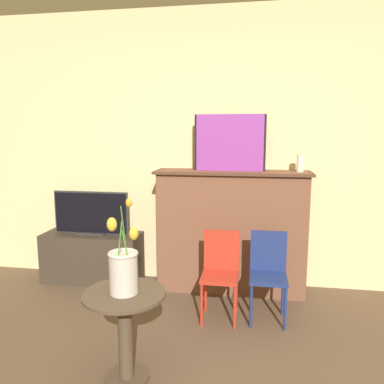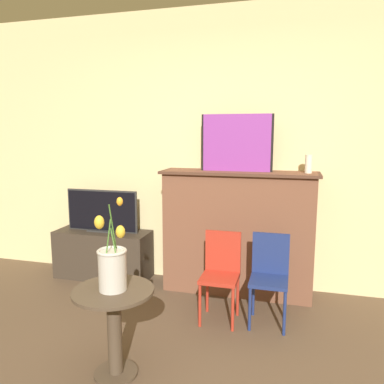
{
  "view_description": "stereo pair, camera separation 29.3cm",
  "coord_description": "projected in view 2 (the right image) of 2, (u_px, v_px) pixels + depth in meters",
  "views": [
    {
      "loc": [
        0.34,
        -1.58,
        1.52
      ],
      "look_at": [
        -0.14,
        1.27,
        1.06
      ],
      "focal_mm": 35.0,
      "sensor_mm": 36.0,
      "label": 1
    },
    {
      "loc": [
        0.62,
        -1.52,
        1.52
      ],
      "look_at": [
        -0.14,
        1.27,
        1.06
      ],
      "focal_mm": 35.0,
      "sensor_mm": 36.0,
      "label": 2
    }
  ],
  "objects": [
    {
      "name": "wall_back",
      "position": [
        229.0,
        150.0,
        3.67
      ],
      "size": [
        8.0,
        0.06,
        2.7
      ],
      "color": "beige",
      "rests_on": "ground"
    },
    {
      "name": "fireplace_mantel",
      "position": [
        238.0,
        231.0,
        3.55
      ],
      "size": [
        1.44,
        0.4,
        1.16
      ],
      "color": "brown",
      "rests_on": "ground"
    },
    {
      "name": "painting",
      "position": [
        237.0,
        143.0,
        3.43
      ],
      "size": [
        0.66,
        0.03,
        0.52
      ],
      "color": "black",
      "rests_on": "fireplace_mantel"
    },
    {
      "name": "mantel_candle",
      "position": [
        309.0,
        164.0,
        3.29
      ],
      "size": [
        0.06,
        0.06,
        0.16
      ],
      "color": "silver",
      "rests_on": "fireplace_mantel"
    },
    {
      "name": "tv_stand",
      "position": [
        103.0,
        254.0,
        3.95
      ],
      "size": [
        1.0,
        0.37,
        0.5
      ],
      "color": "#382D23",
      "rests_on": "ground"
    },
    {
      "name": "tv_monitor",
      "position": [
        102.0,
        211.0,
        3.88
      ],
      "size": [
        0.78,
        0.12,
        0.43
      ],
      "color": "#2D2D2D",
      "rests_on": "tv_stand"
    },
    {
      "name": "chair_red",
      "position": [
        221.0,
        270.0,
        3.04
      ],
      "size": [
        0.29,
        0.29,
        0.72
      ],
      "color": "#B22D1E",
      "rests_on": "ground"
    },
    {
      "name": "chair_blue",
      "position": [
        269.0,
        273.0,
        2.98
      ],
      "size": [
        0.29,
        0.29,
        0.72
      ],
      "color": "navy",
      "rests_on": "ground"
    },
    {
      "name": "side_table",
      "position": [
        114.0,
        320.0,
        2.32
      ],
      "size": [
        0.5,
        0.5,
        0.57
      ],
      "color": "#4C3D2D",
      "rests_on": "ground"
    },
    {
      "name": "vase_tulips",
      "position": [
        112.0,
        266.0,
        2.26
      ],
      "size": [
        0.2,
        0.25,
        0.55
      ],
      "color": "beige",
      "rests_on": "side_table"
    }
  ]
}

